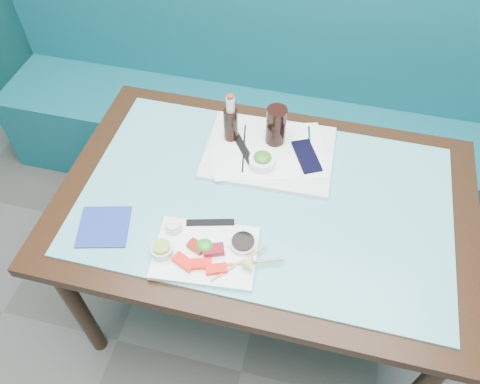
% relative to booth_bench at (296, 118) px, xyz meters
% --- Properties ---
extents(booth_bench, '(3.00, 0.56, 1.17)m').
position_rel_booth_bench_xyz_m(booth_bench, '(0.00, 0.00, 0.00)').
color(booth_bench, '#0E525C').
rests_on(booth_bench, ground).
extents(dining_table, '(1.40, 0.90, 0.75)m').
position_rel_booth_bench_xyz_m(dining_table, '(0.00, -0.84, 0.29)').
color(dining_table, black).
rests_on(dining_table, ground).
extents(glass_top, '(1.22, 0.76, 0.01)m').
position_rel_booth_bench_xyz_m(glass_top, '(0.00, -0.84, 0.38)').
color(glass_top, '#58A9B1').
rests_on(glass_top, dining_table).
extents(sashimi_plate, '(0.33, 0.25, 0.02)m').
position_rel_booth_bench_xyz_m(sashimi_plate, '(-0.13, -1.10, 0.39)').
color(sashimi_plate, white).
rests_on(sashimi_plate, glass_top).
extents(salmon_left, '(0.08, 0.06, 0.02)m').
position_rel_booth_bench_xyz_m(salmon_left, '(-0.18, -1.15, 0.41)').
color(salmon_left, '#FF1C0A').
rests_on(salmon_left, sashimi_plate).
extents(salmon_mid, '(0.07, 0.05, 0.02)m').
position_rel_booth_bench_xyz_m(salmon_mid, '(-0.13, -1.15, 0.41)').
color(salmon_mid, '#FF170A').
rests_on(salmon_mid, sashimi_plate).
extents(salmon_right, '(0.07, 0.05, 0.02)m').
position_rel_booth_bench_xyz_m(salmon_right, '(-0.08, -1.15, 0.41)').
color(salmon_right, '#FF1A0A').
rests_on(salmon_right, sashimi_plate).
extents(tuna_left, '(0.06, 0.05, 0.02)m').
position_rel_booth_bench_xyz_m(tuna_left, '(-0.16, -1.09, 0.41)').
color(tuna_left, maroon).
rests_on(tuna_left, sashimi_plate).
extents(tuna_right, '(0.07, 0.06, 0.02)m').
position_rel_booth_bench_xyz_m(tuna_right, '(-0.11, -1.09, 0.41)').
color(tuna_right, maroon).
rests_on(tuna_right, sashimi_plate).
extents(seaweed_garnish, '(0.05, 0.05, 0.03)m').
position_rel_booth_bench_xyz_m(seaweed_garnish, '(-0.14, -1.09, 0.41)').
color(seaweed_garnish, '#298B20').
rests_on(seaweed_garnish, sashimi_plate).
extents(ramekin_wasabi, '(0.07, 0.07, 0.03)m').
position_rel_booth_bench_xyz_m(ramekin_wasabi, '(-0.26, -1.13, 0.41)').
color(ramekin_wasabi, silver).
rests_on(ramekin_wasabi, sashimi_plate).
extents(wasabi_fill, '(0.06, 0.06, 0.01)m').
position_rel_booth_bench_xyz_m(wasabi_fill, '(-0.26, -1.13, 0.43)').
color(wasabi_fill, '#8DAF38').
rests_on(wasabi_fill, ramekin_wasabi).
extents(ramekin_ginger, '(0.06, 0.06, 0.02)m').
position_rel_booth_bench_xyz_m(ramekin_ginger, '(-0.25, -1.04, 0.41)').
color(ramekin_ginger, silver).
rests_on(ramekin_ginger, sashimi_plate).
extents(ginger_fill, '(0.05, 0.05, 0.01)m').
position_rel_booth_bench_xyz_m(ginger_fill, '(-0.25, -1.04, 0.43)').
color(ginger_fill, beige).
rests_on(ginger_fill, ramekin_ginger).
extents(soy_dish, '(0.11, 0.11, 0.02)m').
position_rel_booth_bench_xyz_m(soy_dish, '(-0.03, -1.05, 0.41)').
color(soy_dish, silver).
rests_on(soy_dish, sashimi_plate).
extents(soy_fill, '(0.08, 0.08, 0.01)m').
position_rel_booth_bench_xyz_m(soy_fill, '(-0.03, -1.05, 0.42)').
color(soy_fill, black).
rests_on(soy_fill, soy_dish).
extents(lemon_wedge, '(0.06, 0.06, 0.05)m').
position_rel_booth_bench_xyz_m(lemon_wedge, '(0.01, -1.13, 0.42)').
color(lemon_wedge, '#EAEE70').
rests_on(lemon_wedge, sashimi_plate).
extents(chopstick_sleeve, '(0.15, 0.06, 0.00)m').
position_rel_booth_bench_xyz_m(chopstick_sleeve, '(-0.15, -0.99, 0.40)').
color(chopstick_sleeve, black).
rests_on(chopstick_sleeve, sashimi_plate).
extents(wooden_chopstick_a, '(0.14, 0.16, 0.01)m').
position_rel_booth_bench_xyz_m(wooden_chopstick_a, '(-0.02, -1.11, 0.40)').
color(wooden_chopstick_a, tan).
rests_on(wooden_chopstick_a, sashimi_plate).
extents(wooden_chopstick_b, '(0.24, 0.09, 0.01)m').
position_rel_booth_bench_xyz_m(wooden_chopstick_b, '(-0.01, -1.11, 0.40)').
color(wooden_chopstick_b, tan).
rests_on(wooden_chopstick_b, sashimi_plate).
extents(serving_tray, '(0.47, 0.36, 0.02)m').
position_rel_booth_bench_xyz_m(serving_tray, '(-0.03, -0.64, 0.39)').
color(serving_tray, white).
rests_on(serving_tray, glass_top).
extents(paper_placemat, '(0.45, 0.37, 0.00)m').
position_rel_booth_bench_xyz_m(paper_placemat, '(-0.03, -0.64, 0.40)').
color(paper_placemat, white).
rests_on(paper_placemat, serving_tray).
extents(seaweed_bowl, '(0.11, 0.11, 0.04)m').
position_rel_booth_bench_xyz_m(seaweed_bowl, '(-0.04, -0.72, 0.42)').
color(seaweed_bowl, white).
rests_on(seaweed_bowl, serving_tray).
extents(seaweed_salad, '(0.07, 0.07, 0.03)m').
position_rel_booth_bench_xyz_m(seaweed_salad, '(-0.04, -0.72, 0.44)').
color(seaweed_salad, '#347E1D').
rests_on(seaweed_salad, seaweed_bowl).
extents(cola_glass, '(0.09, 0.09, 0.15)m').
position_rel_booth_bench_xyz_m(cola_glass, '(-0.02, -0.59, 0.48)').
color(cola_glass, black).
rests_on(cola_glass, serving_tray).
extents(navy_pouch, '(0.13, 0.17, 0.01)m').
position_rel_booth_bench_xyz_m(navy_pouch, '(0.11, -0.64, 0.41)').
color(navy_pouch, black).
rests_on(navy_pouch, serving_tray).
extents(fork, '(0.03, 0.09, 0.01)m').
position_rel_booth_bench_xyz_m(fork, '(0.10, -0.54, 0.41)').
color(fork, silver).
rests_on(fork, serving_tray).
extents(black_chopstick_a, '(0.14, 0.17, 0.01)m').
position_rel_booth_bench_xyz_m(black_chopstick_a, '(-0.13, -0.65, 0.40)').
color(black_chopstick_a, black).
rests_on(black_chopstick_a, serving_tray).
extents(black_chopstick_b, '(0.05, 0.23, 0.01)m').
position_rel_booth_bench_xyz_m(black_chopstick_b, '(-0.12, -0.65, 0.40)').
color(black_chopstick_b, black).
rests_on(black_chopstick_b, serving_tray).
extents(tray_sleeve, '(0.12, 0.16, 0.00)m').
position_rel_booth_bench_xyz_m(tray_sleeve, '(-0.12, -0.65, 0.40)').
color(tray_sleeve, black).
rests_on(tray_sleeve, serving_tray).
extents(cola_bottle_body, '(0.06, 0.06, 0.15)m').
position_rel_booth_bench_xyz_m(cola_bottle_body, '(-0.18, -0.61, 0.46)').
color(cola_bottle_body, black).
rests_on(cola_bottle_body, glass_top).
extents(cola_bottle_neck, '(0.03, 0.03, 0.06)m').
position_rel_booth_bench_xyz_m(cola_bottle_neck, '(-0.18, -0.61, 0.56)').
color(cola_bottle_neck, silver).
rests_on(cola_bottle_neck, cola_bottle_body).
extents(cola_bottle_cap, '(0.03, 0.03, 0.01)m').
position_rel_booth_bench_xyz_m(cola_bottle_cap, '(-0.18, -0.61, 0.59)').
color(cola_bottle_cap, '#B3220B').
rests_on(cola_bottle_cap, cola_bottle_neck).
extents(blue_napkin, '(0.19, 0.19, 0.01)m').
position_rel_booth_bench_xyz_m(blue_napkin, '(-0.48, -1.08, 0.39)').
color(blue_napkin, navy).
rests_on(blue_napkin, glass_top).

